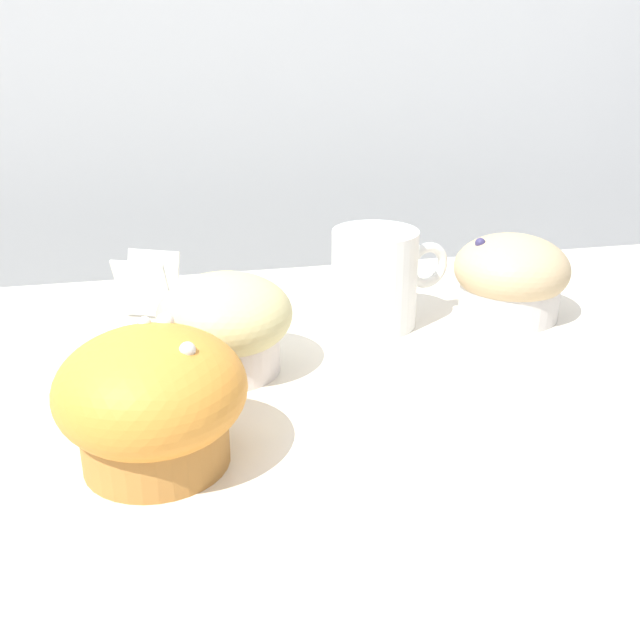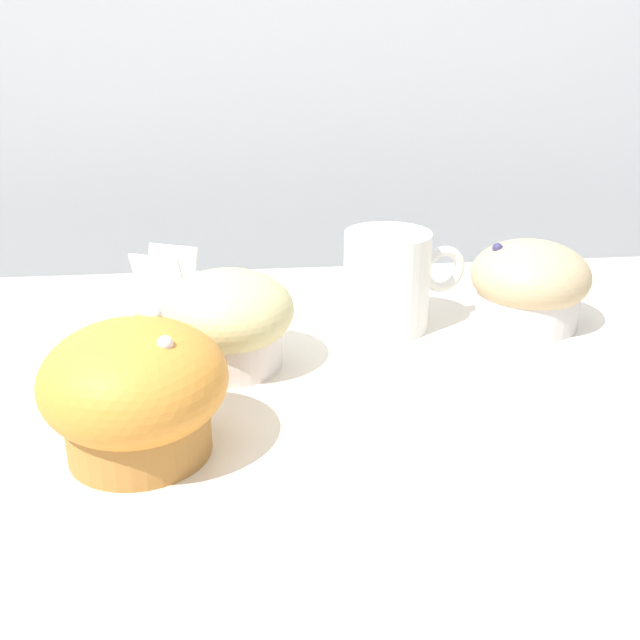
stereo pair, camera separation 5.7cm
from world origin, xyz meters
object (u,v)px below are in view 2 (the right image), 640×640
at_px(muffin_front_center, 135,391).
at_px(coffee_cup, 389,278).
at_px(muffin_back_left, 228,320).
at_px(muffin_back_right, 529,284).

relative_size(muffin_front_center, coffee_cup, 1.03).
distance_m(muffin_front_center, muffin_back_left, 0.13).
bearing_deg(muffin_back_left, muffin_front_center, -114.64).
distance_m(muffin_back_left, muffin_back_right, 0.28).
bearing_deg(coffee_cup, muffin_front_center, -136.00).
bearing_deg(muffin_back_right, coffee_cup, 177.39).
relative_size(muffin_back_right, coffee_cup, 0.92).
height_order(muffin_back_left, muffin_back_right, muffin_back_left).
xyz_separation_m(muffin_front_center, muffin_back_left, (0.06, 0.12, -0.00)).
distance_m(muffin_front_center, muffin_back_right, 0.37).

